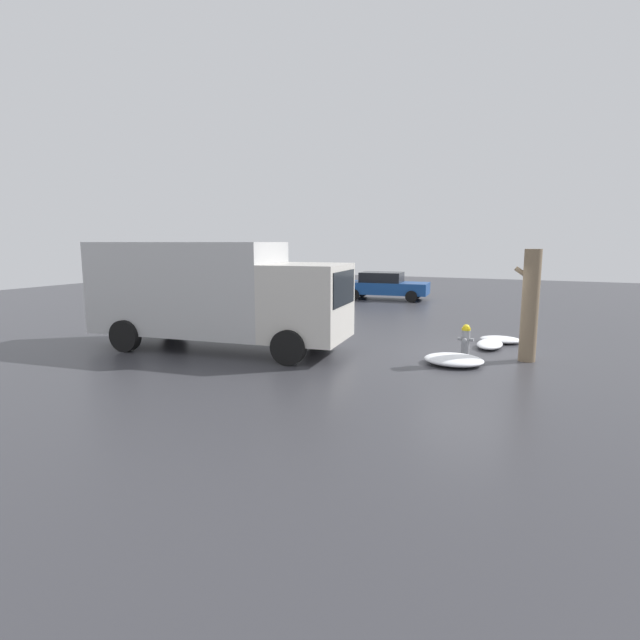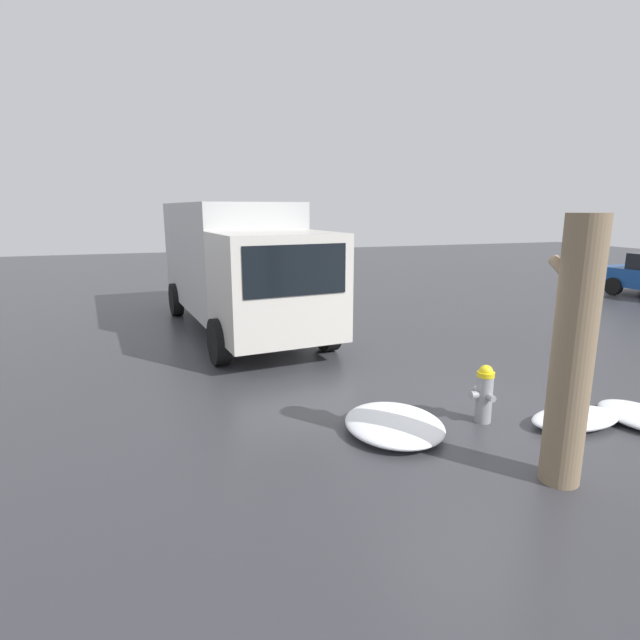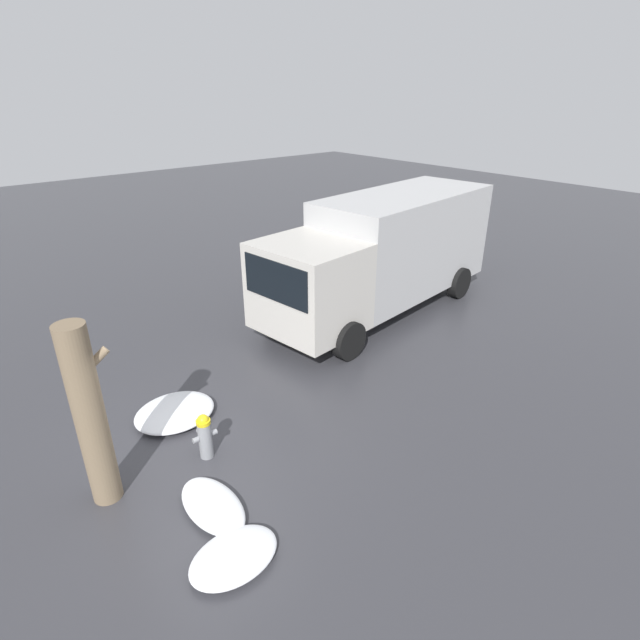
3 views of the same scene
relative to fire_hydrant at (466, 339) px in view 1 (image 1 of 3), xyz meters
name	(u,v)px [view 1 (image 1 of 3)]	position (x,y,z in m)	size (l,w,h in m)	color
ground_plane	(465,354)	(0.00, 0.00, -0.43)	(60.00, 60.00, 0.00)	#38383D
fire_hydrant	(466,339)	(0.00, 0.00, 0.00)	(0.43, 0.33, 0.83)	gray
tree_trunk	(530,305)	(-1.58, 0.17, 1.03)	(0.65, 0.42, 2.89)	#7F6B51
delivery_truck	(213,291)	(6.72, 2.30, 1.24)	(7.63, 3.20, 3.06)	beige
parked_car	(385,285)	(6.05, -11.88, 0.32)	(4.67, 2.43, 1.46)	#194793
snow_pile_by_hydrant	(490,344)	(-0.52, -1.13, -0.32)	(0.72, 1.35, 0.21)	white
snow_pile_curbside	(501,340)	(-0.75, -2.07, -0.33)	(1.23, 0.86, 0.19)	white
snow_pile_by_tree	(454,360)	(0.08, 1.34, -0.31)	(1.48, 1.28, 0.24)	white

